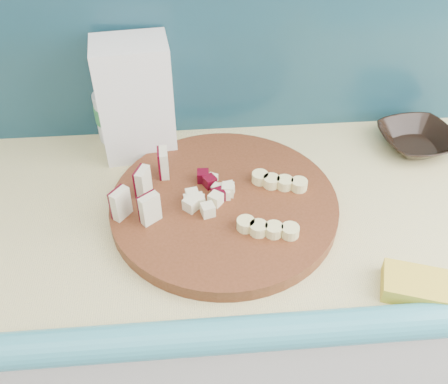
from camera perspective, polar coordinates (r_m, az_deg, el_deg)
name	(u,v)px	position (r m, az deg, el deg)	size (l,w,h in m)	color
kitchen_counter	(201,331)	(1.37, -2.68, -15.59)	(2.20, 0.63, 0.91)	silver
backsplash	(184,30)	(1.12, -4.61, 17.95)	(2.20, 0.02, 0.50)	teal
cutting_board	(224,205)	(1.01, 0.00, -1.45)	(0.46, 0.46, 0.03)	#47220F
apple_wedges	(144,189)	(0.98, -9.11, 0.39)	(0.11, 0.18, 0.06)	beige
apple_chunks	(210,193)	(0.99, -1.60, -0.08)	(0.08, 0.08, 0.02)	beige
banana_slices	(273,204)	(0.98, 5.59, -1.35)	(0.16, 0.19, 0.02)	#E8DE8E
brown_bowl	(417,140)	(1.25, 21.15, 5.59)	(0.17, 0.17, 0.04)	black
flour_bag	(136,100)	(1.11, -10.05, 10.32)	(0.16, 0.11, 0.27)	silver
canister	(111,116)	(1.20, -12.80, 8.52)	(0.07, 0.07, 0.12)	silver
sponge	(414,286)	(0.93, 20.91, -9.95)	(0.11, 0.07, 0.03)	gold
banana_peel	(186,167)	(1.12, -4.36, 2.91)	(0.21, 0.18, 0.01)	gold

